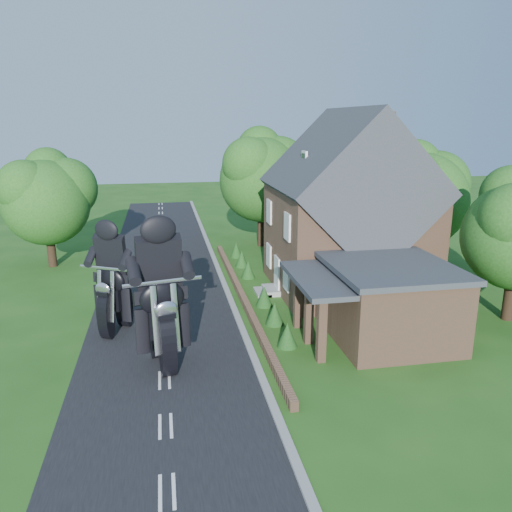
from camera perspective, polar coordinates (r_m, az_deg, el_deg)
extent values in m
plane|color=#1F4A14|center=(22.48, -10.50, -10.12)|extent=(120.00, 120.00, 0.00)
cube|color=black|center=(22.48, -10.50, -10.10)|extent=(7.00, 80.00, 0.02)
cube|color=gray|center=(22.71, -1.14, -9.42)|extent=(0.30, 80.00, 0.12)
cube|color=brown|center=(27.32, -1.55, -4.74)|extent=(0.30, 22.00, 0.40)
cube|color=brown|center=(29.02, 10.27, 1.98)|extent=(8.00, 8.00, 6.00)
cube|color=#2B2E34|center=(28.50, 10.56, 7.86)|extent=(8.48, 8.64, 8.48)
cube|color=brown|center=(29.06, 14.67, 14.11)|extent=(0.60, 0.90, 1.60)
cube|color=white|center=(27.52, 5.56, 10.93)|extent=(0.12, 0.80, 0.90)
cube|color=black|center=(27.50, 5.43, 10.93)|extent=(0.04, 0.55, 0.65)
cube|color=white|center=(28.37, 2.39, -2.17)|extent=(0.10, 1.10, 2.10)
cube|color=gray|center=(28.58, 1.70, -3.93)|extent=(0.80, 1.60, 0.30)
cube|color=gray|center=(28.51, 0.72, -4.14)|extent=(0.80, 1.60, 0.15)
cube|color=white|center=(26.17, 3.49, -2.44)|extent=(0.10, 1.10, 1.40)
cube|color=black|center=(26.16, 3.44, -2.44)|extent=(0.04, 0.92, 1.22)
cube|color=white|center=(30.28, 1.46, 0.04)|extent=(0.10, 1.10, 1.40)
cube|color=black|center=(30.27, 1.43, 0.04)|extent=(0.04, 0.92, 1.22)
cube|color=white|center=(25.48, 3.58, 3.36)|extent=(0.10, 1.10, 1.40)
cube|color=black|center=(25.48, 3.54, 3.36)|extent=(0.04, 0.92, 1.22)
cube|color=white|center=(29.68, 1.50, 5.08)|extent=(0.10, 1.10, 1.40)
cube|color=black|center=(29.68, 1.46, 5.08)|extent=(0.04, 0.92, 1.22)
cube|color=brown|center=(23.24, 14.87, -5.25)|extent=(5.00, 5.60, 3.20)
cube|color=#2B2E34|center=(22.72, 15.17, -1.18)|extent=(5.30, 5.94, 0.24)
cube|color=#2B2E34|center=(21.68, 7.68, -2.58)|extent=(2.60, 5.32, 0.22)
cube|color=brown|center=(20.44, 7.50, -8.34)|extent=(0.35, 0.35, 2.80)
cube|color=brown|center=(22.03, 6.05, -6.52)|extent=(0.35, 0.35, 2.80)
cube|color=brown|center=(23.64, 4.80, -4.94)|extent=(0.35, 0.35, 2.80)
cylinder|color=black|center=(34.07, 18.13, 0.83)|extent=(0.56, 0.56, 3.00)
sphere|color=#1D4D16|center=(33.47, 18.58, 6.06)|extent=(6.00, 6.00, 6.00)
sphere|color=#1D4D16|center=(34.54, 20.20, 7.69)|extent=(4.32, 4.32, 4.32)
sphere|color=#1D4D16|center=(32.03, 17.88, 7.91)|extent=(3.72, 3.72, 3.72)
sphere|color=#1D4D16|center=(34.33, 18.05, 9.86)|extent=(3.30, 3.30, 3.30)
cylinder|color=black|center=(39.63, 9.84, 3.76)|extent=(0.56, 0.56, 3.60)
sphere|color=#1D4D16|center=(39.07, 10.09, 9.20)|extent=(7.20, 7.20, 7.20)
sphere|color=#1D4D16|center=(40.24, 12.00, 10.82)|extent=(5.18, 5.18, 5.18)
sphere|color=#1D4D16|center=(37.51, 8.94, 11.22)|extent=(4.46, 4.46, 4.46)
sphere|color=#1D4D16|center=(40.28, 9.66, 12.99)|extent=(3.96, 3.96, 3.96)
cylinder|color=black|center=(38.95, 0.99, 3.63)|extent=(0.56, 0.56, 3.40)
sphere|color=#1D4D16|center=(38.40, 1.02, 8.70)|extent=(6.40, 6.40, 6.40)
sphere|color=#1D4D16|center=(39.24, 2.93, 10.23)|extent=(4.61, 4.61, 4.61)
sphere|color=#1D4D16|center=(37.13, -0.39, 10.46)|extent=(3.97, 3.97, 3.97)
sphere|color=#1D4D16|center=(39.48, 0.80, 12.14)|extent=(3.52, 3.52, 3.52)
cylinder|color=black|center=(36.05, -22.01, 1.07)|extent=(0.56, 0.56, 2.80)
sphere|color=#1D4D16|center=(35.50, -22.48, 5.67)|extent=(5.60, 5.60, 5.60)
sphere|color=#1D4D16|center=(35.70, -20.45, 7.29)|extent=(4.03, 4.03, 4.03)
sphere|color=#1D4D16|center=(34.76, -24.53, 7.15)|extent=(3.47, 3.47, 3.47)
sphere|color=#1D4D16|center=(36.34, -22.30, 9.02)|extent=(3.08, 3.08, 3.08)
cone|color=#143B12|center=(21.93, 3.60, -8.98)|extent=(0.90, 0.90, 1.10)
cone|color=#143B12|center=(24.16, 2.14, -6.60)|extent=(0.90, 0.90, 1.10)
cone|color=#143B12|center=(26.45, 0.94, -4.62)|extent=(0.90, 0.90, 1.10)
cone|color=#143B12|center=(31.11, -0.91, -1.54)|extent=(0.90, 0.90, 1.10)
cone|color=#143B12|center=(33.48, -1.64, -0.33)|extent=(0.90, 0.90, 1.10)
cone|color=#143B12|center=(35.87, -2.27, 0.72)|extent=(0.90, 0.90, 1.10)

